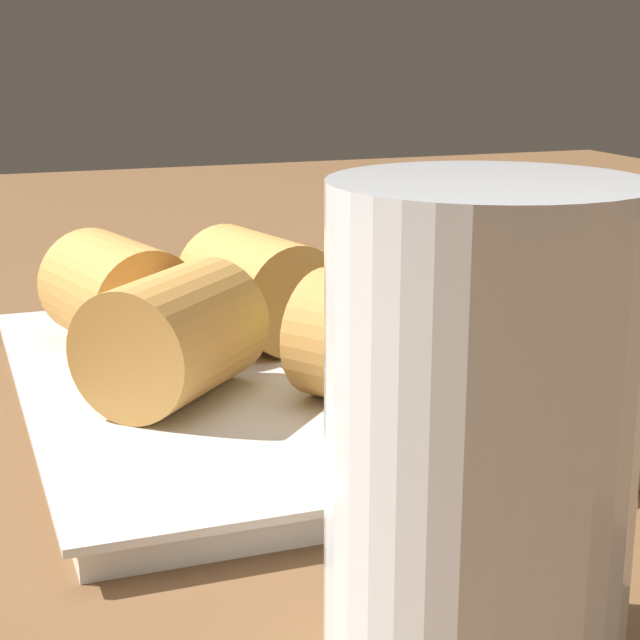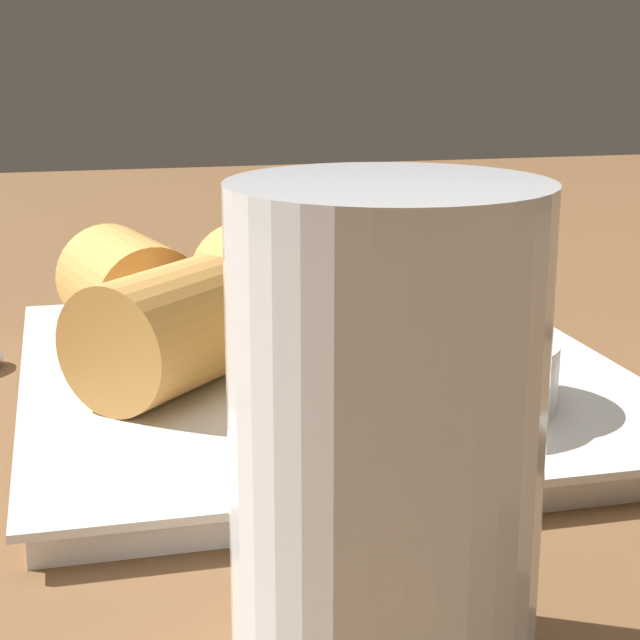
% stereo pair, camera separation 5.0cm
% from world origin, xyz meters
% --- Properties ---
extents(table_surface, '(1.80, 1.40, 0.02)m').
position_xyz_m(table_surface, '(0.00, 0.00, 0.01)').
color(table_surface, brown).
rests_on(table_surface, ground).
extents(serving_plate, '(0.29, 0.26, 0.01)m').
position_xyz_m(serving_plate, '(-0.02, -0.03, 0.03)').
color(serving_plate, silver).
rests_on(serving_plate, table_surface).
extents(roll_front_left, '(0.09, 0.09, 0.05)m').
position_xyz_m(roll_front_left, '(0.00, -0.10, 0.06)').
color(roll_front_left, '#D19347').
rests_on(roll_front_left, serving_plate).
extents(roll_front_right, '(0.08, 0.07, 0.05)m').
position_xyz_m(roll_front_right, '(-0.09, -0.11, 0.06)').
color(roll_front_right, '#D19347').
rests_on(roll_front_right, serving_plate).
extents(roll_back_left, '(0.08, 0.07, 0.05)m').
position_xyz_m(roll_back_left, '(-0.07, -0.04, 0.06)').
color(roll_back_left, '#D19347').
rests_on(roll_back_left, serving_plate).
extents(roll_back_right, '(0.09, 0.08, 0.05)m').
position_xyz_m(roll_back_right, '(0.04, -0.02, 0.06)').
color(roll_back_right, '#D19347').
rests_on(roll_back_right, serving_plate).
extents(dipping_bowl_near, '(0.07, 0.07, 0.03)m').
position_xyz_m(dipping_bowl_near, '(-0.05, 0.02, 0.05)').
color(dipping_bowl_near, white).
rests_on(dipping_bowl_near, serving_plate).
extents(dipping_bowl_far, '(0.07, 0.07, 0.03)m').
position_xyz_m(dipping_bowl_far, '(0.04, 0.02, 0.05)').
color(dipping_bowl_far, white).
rests_on(dipping_bowl_far, serving_plate).
extents(napkin, '(0.12, 0.11, 0.01)m').
position_xyz_m(napkin, '(-0.25, -0.02, 0.02)').
color(napkin, white).
rests_on(napkin, table_surface).
extents(drinking_glass, '(0.08, 0.08, 0.13)m').
position_xyz_m(drinking_glass, '(0.19, -0.06, 0.08)').
color(drinking_glass, silver).
rests_on(drinking_glass, table_surface).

